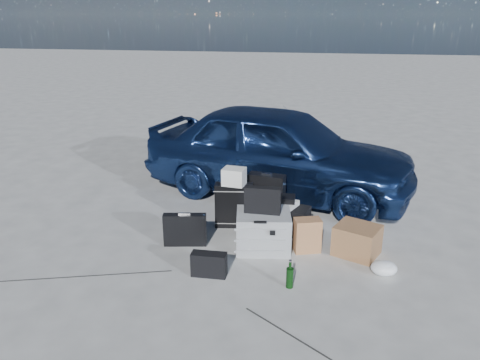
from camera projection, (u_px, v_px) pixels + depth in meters
name	position (u px, v px, depth m)	size (l,w,h in m)	color
ground	(236.00, 266.00, 5.07)	(60.00, 60.00, 0.00)	beige
car	(279.00, 151.00, 6.93)	(1.59, 3.96, 1.35)	navy
pelican_case	(263.00, 231.00, 5.39)	(0.61, 0.50, 0.44)	#A5A8AA
laptop_bag	(263.00, 200.00, 5.28)	(0.41, 0.10, 0.31)	black
briefcase	(185.00, 230.00, 5.48)	(0.50, 0.11, 0.39)	black
suitcase_left	(266.00, 197.00, 6.16)	(0.48, 0.17, 0.62)	black
suitcase_right	(234.00, 205.00, 5.95)	(0.48, 0.17, 0.57)	black
white_carton	(234.00, 177.00, 5.80)	(0.27, 0.21, 0.21)	silver
duffel_bag	(281.00, 218.00, 5.86)	(0.69, 0.29, 0.34)	black
flat_box_white	(282.00, 203.00, 5.78)	(0.36, 0.27, 0.06)	silver
flat_box_black	(283.00, 199.00, 5.75)	(0.30, 0.22, 0.07)	black
kraft_bag	(307.00, 235.00, 5.34)	(0.30, 0.18, 0.40)	#AE7A4C
cardboard_box	(357.00, 240.00, 5.28)	(0.46, 0.40, 0.34)	olive
plastic_bag	(384.00, 268.00, 4.89)	(0.28, 0.24, 0.15)	white
messenger_bag	(209.00, 264.00, 4.85)	(0.37, 0.14, 0.26)	black
green_bottle	(290.00, 274.00, 4.64)	(0.07, 0.07, 0.29)	black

